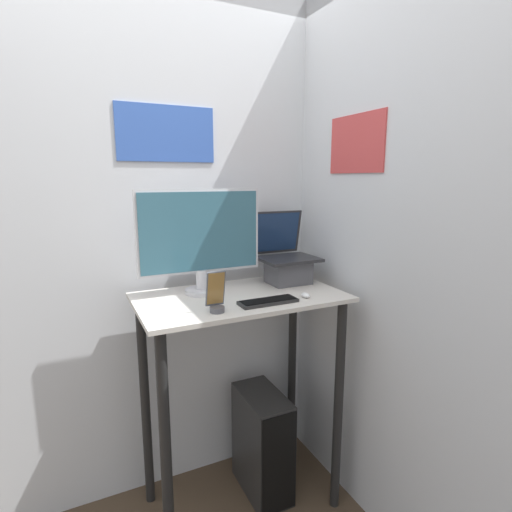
{
  "coord_description": "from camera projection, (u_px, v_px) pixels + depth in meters",
  "views": [
    {
      "loc": [
        -0.71,
        -1.38,
        1.66
      ],
      "look_at": [
        0.08,
        0.28,
        1.3
      ],
      "focal_mm": 28.0,
      "sensor_mm": 36.0,
      "label": 1
    }
  ],
  "objects": [
    {
      "name": "mouse",
      "position": [
        305.0,
        295.0,
        1.83
      ],
      "size": [
        0.03,
        0.05,
        0.02
      ],
      "color": "white",
      "rests_on": "desk"
    },
    {
      "name": "wall_side_right",
      "position": [
        376.0,
        258.0,
        1.83
      ],
      "size": [
        0.06,
        6.0,
        2.6
      ],
      "color": "silver",
      "rests_on": "ground_plane"
    },
    {
      "name": "laptop",
      "position": [
        286.0,
        264.0,
        2.08
      ],
      "size": [
        0.29,
        0.28,
        0.37
      ],
      "color": "#4C4C51",
      "rests_on": "desk"
    },
    {
      "name": "computer_tower",
      "position": [
        262.0,
        443.0,
        2.12
      ],
      "size": [
        0.2,
        0.37,
        0.56
      ],
      "color": "black",
      "rests_on": "ground_plane"
    },
    {
      "name": "desk",
      "position": [
        241.0,
        349.0,
        1.92
      ],
      "size": [
        0.96,
        0.55,
        1.12
      ],
      "color": "beige",
      "rests_on": "ground_plane"
    },
    {
      "name": "keyboard",
      "position": [
        268.0,
        301.0,
        1.75
      ],
      "size": [
        0.26,
        0.09,
        0.02
      ],
      "color": "black",
      "rests_on": "desk"
    },
    {
      "name": "wall_back",
      "position": [
        213.0,
        246.0,
        2.15
      ],
      "size": [
        6.0,
        0.06,
        2.6
      ],
      "color": "silver",
      "rests_on": "ground_plane"
    },
    {
      "name": "monitor",
      "position": [
        201.0,
        240.0,
        1.86
      ],
      "size": [
        0.59,
        0.16,
        0.49
      ],
      "color": "silver",
      "rests_on": "desk"
    },
    {
      "name": "cell_phone",
      "position": [
        216.0,
        297.0,
        1.63
      ],
      "size": [
        0.08,
        0.07,
        0.17
      ],
      "color": "#4C4C51",
      "rests_on": "desk"
    }
  ]
}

